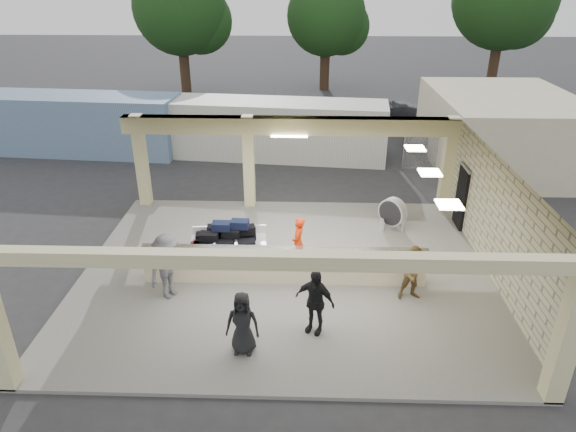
{
  "coord_description": "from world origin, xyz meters",
  "views": [
    {
      "loc": [
        0.51,
        -13.07,
        8.25
      ],
      "look_at": [
        0.07,
        1.0,
        1.43
      ],
      "focal_mm": 32.0,
      "sensor_mm": 36.0,
      "label": 1
    }
  ],
  "objects_px": {
    "car_white_a": "(456,135)",
    "passenger_a": "(414,273)",
    "drum_fan": "(393,212)",
    "container_blue": "(69,124)",
    "baggage_counter": "(284,265)",
    "car_white_b": "(533,124)",
    "container_white": "(256,129)",
    "luggage_cart": "(226,241)",
    "passenger_d": "(243,323)",
    "car_dark": "(406,116)",
    "passenger_b": "(315,301)",
    "passenger_c": "(168,266)",
    "baggage_handler": "(298,243)"
  },
  "relations": [
    {
      "from": "baggage_counter",
      "to": "car_white_b",
      "type": "xyz_separation_m",
      "value": [
        12.71,
        14.5,
        0.2
      ]
    },
    {
      "from": "baggage_counter",
      "to": "car_white_a",
      "type": "relative_size",
      "value": 1.73
    },
    {
      "from": "passenger_b",
      "to": "car_white_a",
      "type": "relative_size",
      "value": 0.37
    },
    {
      "from": "luggage_cart",
      "to": "baggage_handler",
      "type": "relative_size",
      "value": 1.52
    },
    {
      "from": "luggage_cart",
      "to": "passenger_d",
      "type": "relative_size",
      "value": 1.51
    },
    {
      "from": "drum_fan",
      "to": "car_dark",
      "type": "xyz_separation_m",
      "value": [
        2.72,
        12.92,
        0.0
      ]
    },
    {
      "from": "passenger_b",
      "to": "passenger_d",
      "type": "bearing_deg",
      "value": -129.21
    },
    {
      "from": "passenger_c",
      "to": "car_white_b",
      "type": "distance_m",
      "value": 22.06
    },
    {
      "from": "drum_fan",
      "to": "passenger_a",
      "type": "relative_size",
      "value": 0.69
    },
    {
      "from": "baggage_counter",
      "to": "passenger_b",
      "type": "xyz_separation_m",
      "value": [
        0.83,
        -2.28,
        0.39
      ]
    },
    {
      "from": "drum_fan",
      "to": "passenger_d",
      "type": "height_order",
      "value": "passenger_d"
    },
    {
      "from": "luggage_cart",
      "to": "car_white_b",
      "type": "xyz_separation_m",
      "value": [
        14.5,
        13.5,
        -0.03
      ]
    },
    {
      "from": "passenger_b",
      "to": "passenger_d",
      "type": "distance_m",
      "value": 1.86
    },
    {
      "from": "passenger_c",
      "to": "baggage_counter",
      "type": "bearing_deg",
      "value": -42.59
    },
    {
      "from": "baggage_handler",
      "to": "passenger_b",
      "type": "height_order",
      "value": "passenger_b"
    },
    {
      "from": "drum_fan",
      "to": "passenger_b",
      "type": "relative_size",
      "value": 0.63
    },
    {
      "from": "passenger_d",
      "to": "container_blue",
      "type": "distance_m",
      "value": 17.86
    },
    {
      "from": "passenger_c",
      "to": "car_white_a",
      "type": "height_order",
      "value": "passenger_c"
    },
    {
      "from": "passenger_c",
      "to": "car_white_b",
      "type": "bearing_deg",
      "value": -14.46
    },
    {
      "from": "baggage_handler",
      "to": "passenger_a",
      "type": "xyz_separation_m",
      "value": [
        3.14,
        -1.59,
        -0.0
      ]
    },
    {
      "from": "drum_fan",
      "to": "container_blue",
      "type": "distance_m",
      "value": 16.75
    },
    {
      "from": "luggage_cart",
      "to": "car_white_b",
      "type": "height_order",
      "value": "car_white_b"
    },
    {
      "from": "drum_fan",
      "to": "container_blue",
      "type": "relative_size",
      "value": 0.1
    },
    {
      "from": "passenger_b",
      "to": "passenger_c",
      "type": "xyz_separation_m",
      "value": [
        -3.93,
        1.38,
        0.07
      ]
    },
    {
      "from": "passenger_b",
      "to": "car_dark",
      "type": "height_order",
      "value": "passenger_b"
    },
    {
      "from": "luggage_cart",
      "to": "car_white_b",
      "type": "bearing_deg",
      "value": 37.87
    },
    {
      "from": "drum_fan",
      "to": "car_white_a",
      "type": "height_order",
      "value": "car_white_a"
    },
    {
      "from": "passenger_d",
      "to": "container_blue",
      "type": "height_order",
      "value": "container_blue"
    },
    {
      "from": "car_dark",
      "to": "car_white_a",
      "type": "bearing_deg",
      "value": -156.16
    },
    {
      "from": "passenger_b",
      "to": "car_dark",
      "type": "xyz_separation_m",
      "value": [
        5.5,
        18.64,
        -0.28
      ]
    },
    {
      "from": "car_white_a",
      "to": "luggage_cart",
      "type": "bearing_deg",
      "value": 136.79
    },
    {
      "from": "passenger_a",
      "to": "passenger_b",
      "type": "distance_m",
      "value": 3.08
    },
    {
      "from": "baggage_counter",
      "to": "drum_fan",
      "type": "distance_m",
      "value": 4.99
    },
    {
      "from": "container_blue",
      "to": "container_white",
      "type": "bearing_deg",
      "value": 2.34
    },
    {
      "from": "passenger_b",
      "to": "car_white_a",
      "type": "bearing_deg",
      "value": 88.85
    },
    {
      "from": "car_white_a",
      "to": "passenger_d",
      "type": "bearing_deg",
      "value": 147.52
    },
    {
      "from": "luggage_cart",
      "to": "drum_fan",
      "type": "height_order",
      "value": "luggage_cart"
    },
    {
      "from": "passenger_b",
      "to": "car_white_a",
      "type": "height_order",
      "value": "passenger_b"
    },
    {
      "from": "baggage_counter",
      "to": "drum_fan",
      "type": "relative_size",
      "value": 7.44
    },
    {
      "from": "car_white_b",
      "to": "car_dark",
      "type": "height_order",
      "value": "car_white_b"
    },
    {
      "from": "luggage_cart",
      "to": "car_dark",
      "type": "xyz_separation_m",
      "value": [
        8.12,
        15.37,
        -0.13
      ]
    },
    {
      "from": "baggage_counter",
      "to": "passenger_b",
      "type": "relative_size",
      "value": 4.7
    },
    {
      "from": "car_dark",
      "to": "passenger_d",
      "type": "bearing_deg",
      "value": 157.48
    },
    {
      "from": "car_white_a",
      "to": "passenger_a",
      "type": "bearing_deg",
      "value": 158.28
    },
    {
      "from": "baggage_counter",
      "to": "car_white_a",
      "type": "bearing_deg",
      "value": 57.2
    },
    {
      "from": "baggage_counter",
      "to": "car_white_b",
      "type": "relative_size",
      "value": 1.64
    },
    {
      "from": "baggage_counter",
      "to": "passenger_c",
      "type": "height_order",
      "value": "passenger_c"
    },
    {
      "from": "car_dark",
      "to": "container_blue",
      "type": "bearing_deg",
      "value": 103.08
    },
    {
      "from": "luggage_cart",
      "to": "container_blue",
      "type": "relative_size",
      "value": 0.22
    },
    {
      "from": "baggage_handler",
      "to": "container_white",
      "type": "xyz_separation_m",
      "value": [
        -2.17,
        10.46,
        0.44
      ]
    }
  ]
}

